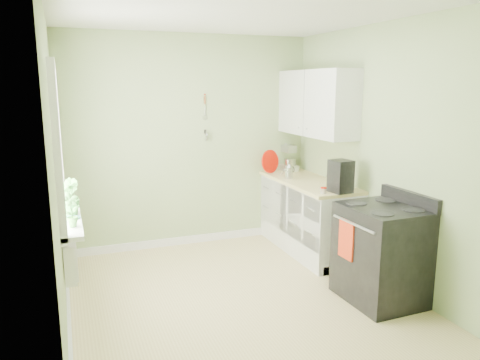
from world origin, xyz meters
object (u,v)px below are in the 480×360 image
object	(u,v)px
stove	(382,253)
kettle	(289,171)
stand_mixer	(287,158)
coffee_maker	(340,177)

from	to	relation	value
stove	kettle	size ratio (longest dim) A/B	6.03
stove	kettle	world-z (taller)	kettle
stand_mixer	coffee_maker	size ratio (longest dim) A/B	1.09
stove	kettle	xyz separation A→B (m)	(-0.16, 1.69, 0.52)
stove	coffee_maker	distance (m)	0.99
stove	kettle	bearing A→B (deg)	95.30
stand_mixer	kettle	bearing A→B (deg)	-114.46
stove	kettle	distance (m)	1.78
stove	coffee_maker	world-z (taller)	coffee_maker
stove	stand_mixer	xyz separation A→B (m)	(0.09, 2.23, 0.60)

